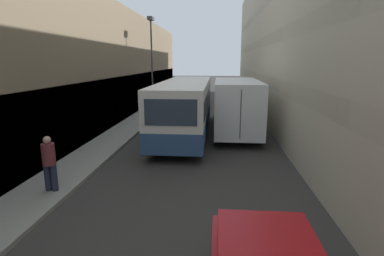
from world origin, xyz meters
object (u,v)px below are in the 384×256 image
(street_lamp, at_px, (152,49))
(bus, at_px, (186,106))
(box_truck, at_px, (235,104))
(panel_van, at_px, (187,96))
(pedestrian, at_px, (49,162))

(street_lamp, bearing_deg, bus, -59.75)
(box_truck, distance_m, street_lamp, 7.97)
(box_truck, relative_size, panel_van, 1.98)
(box_truck, xyz_separation_m, panel_van, (-3.82, 8.95, -0.62))
(bus, relative_size, box_truck, 1.25)
(panel_van, relative_size, pedestrian, 2.52)
(pedestrian, relative_size, street_lamp, 0.25)
(box_truck, bearing_deg, pedestrian, -123.50)
(panel_van, bearing_deg, bus, -84.64)
(pedestrian, bearing_deg, street_lamp, 88.49)
(box_truck, xyz_separation_m, street_lamp, (-5.91, 4.17, 3.35))
(pedestrian, distance_m, street_lamp, 14.21)
(pedestrian, bearing_deg, bus, 68.25)
(box_truck, xyz_separation_m, pedestrian, (-6.27, -9.47, -0.59))
(panel_van, bearing_deg, box_truck, -66.86)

